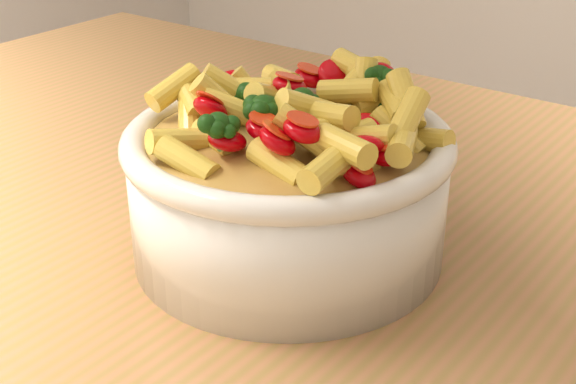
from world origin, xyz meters
The scene contains 3 objects.
table centered at (0.00, 0.00, 0.80)m, with size 1.20×0.80×0.90m.
serving_bowl centered at (0.04, -0.03, 0.95)m, with size 0.23×0.23×0.10m.
pasta_salad centered at (0.04, -0.03, 1.01)m, with size 0.18×0.18×0.04m.
Camera 1 is at (0.34, -0.43, 1.20)m, focal length 50.00 mm.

